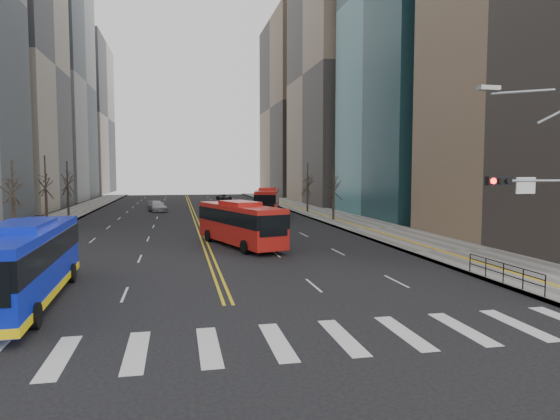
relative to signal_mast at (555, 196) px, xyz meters
name	(u,v)px	position (x,y,z in m)	size (l,w,h in m)	color
ground	(244,344)	(-13.77, -2.00, -4.86)	(220.00, 220.00, 0.00)	black
sidewalk_right	(332,216)	(3.73, 43.00, -4.78)	(7.00, 130.00, 0.15)	slate
sidewalk_left	(51,221)	(-30.27, 43.00, -4.78)	(5.00, 130.00, 0.15)	slate
crosswalk	(244,344)	(-13.77, -2.00, -4.85)	(26.70, 4.00, 0.01)	silver
centerline	(193,213)	(-13.77, 53.00, -4.85)	(0.55, 100.00, 0.01)	gold
office_towers	(189,61)	(-13.64, 66.51, 19.07)	(83.00, 134.00, 58.00)	gray
signal_mast	(555,196)	(0.00, 0.00, 0.00)	(5.37, 0.37, 9.39)	gray
pedestrian_railing	(503,270)	(0.53, 4.00, -4.03)	(0.06, 6.06, 1.02)	black
street_trees	(125,182)	(-20.94, 32.55, 0.02)	(35.20, 47.20, 7.60)	black
blue_bus	(24,261)	(-22.63, 5.21, -2.94)	(3.23, 12.70, 3.66)	#0D21C7
red_bus_near	(240,221)	(-11.14, 20.22, -2.88)	(5.86, 11.46, 3.55)	red
red_bus_far	(268,200)	(-4.06, 47.13, -2.81)	(5.37, 11.97, 3.69)	red
car_white	(35,242)	(-26.27, 20.97, -4.23)	(1.33, 3.83, 1.26)	white
car_dark_mid	(234,207)	(-8.01, 52.87, -4.13)	(1.72, 4.26, 1.45)	black
car_silver	(157,206)	(-18.84, 56.01, -4.10)	(2.12, 5.23, 1.52)	#AEADB2
car_dark_far	(224,197)	(-6.67, 82.10, -4.25)	(2.01, 4.36, 1.21)	black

